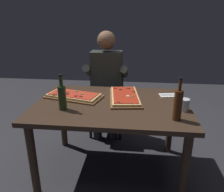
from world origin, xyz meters
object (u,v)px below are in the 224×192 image
diner_chair (108,96)px  dining_table (111,112)px  oil_bottle_amber (178,104)px  pizza_rectangular_left (125,96)px  pizza_rectangular_front (74,96)px  tumbler_near_camera (184,105)px  seated_diner (106,80)px  wine_bottle_dark (62,96)px

diner_chair → dining_table: bearing=-80.4°
oil_bottle_amber → diner_chair: bearing=120.8°
pizza_rectangular_left → oil_bottle_amber: oil_bottle_amber is taller
pizza_rectangular_front → oil_bottle_amber: oil_bottle_amber is taller
dining_table → tumbler_near_camera: bearing=-9.0°
pizza_rectangular_left → oil_bottle_amber: bearing=-45.1°
dining_table → seated_diner: (-0.15, 0.74, 0.10)m
dining_table → diner_chair: (-0.15, 0.86, -0.16)m
diner_chair → seated_diner: bearing=-90.0°
wine_bottle_dark → seated_diner: bearing=74.8°
oil_bottle_amber → seated_diner: (-0.68, 1.02, -0.12)m
pizza_rectangular_front → tumbler_near_camera: bearing=-11.2°
pizza_rectangular_left → tumbler_near_camera: size_ratio=5.67×
pizza_rectangular_front → seated_diner: bearing=69.6°
diner_chair → seated_diner: size_ratio=0.65×
tumbler_near_camera → seated_diner: seated_diner is taller
tumbler_near_camera → dining_table: bearing=171.0°
dining_table → wine_bottle_dark: wine_bottle_dark is taller
oil_bottle_amber → pizza_rectangular_front: bearing=157.2°
wine_bottle_dark → pizza_rectangular_front: bearing=87.2°
wine_bottle_dark → diner_chair: bearing=76.5°
wine_bottle_dark → oil_bottle_amber: (0.93, -0.10, 0.01)m
tumbler_near_camera → seated_diner: (-0.77, 0.83, -0.04)m
oil_bottle_amber → seated_diner: seated_diner is taller
pizza_rectangular_front → pizza_rectangular_left: (0.50, 0.04, -0.00)m
dining_table → pizza_rectangular_front: size_ratio=2.38×
pizza_rectangular_front → pizza_rectangular_left: same height
pizza_rectangular_left → diner_chair: diner_chair is taller
dining_table → wine_bottle_dark: (-0.40, -0.19, 0.21)m
dining_table → tumbler_near_camera: 0.65m
pizza_rectangular_left → pizza_rectangular_front: bearing=-175.8°
pizza_rectangular_front → oil_bottle_amber: 1.00m
dining_table → pizza_rectangular_front: pizza_rectangular_front is taller
pizza_rectangular_left → tumbler_near_camera: tumbler_near_camera is taller
dining_table → tumbler_near_camera: (0.63, -0.10, 0.14)m
pizza_rectangular_left → wine_bottle_dark: 0.61m
oil_bottle_amber → seated_diner: bearing=123.7°
tumbler_near_camera → pizza_rectangular_front: bearing=168.8°
wine_bottle_dark → tumbler_near_camera: wine_bottle_dark is taller
pizza_rectangular_left → wine_bottle_dark: size_ratio=1.89×
diner_chair → seated_diner: (0.00, -0.12, 0.26)m
pizza_rectangular_left → seated_diner: size_ratio=0.44×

